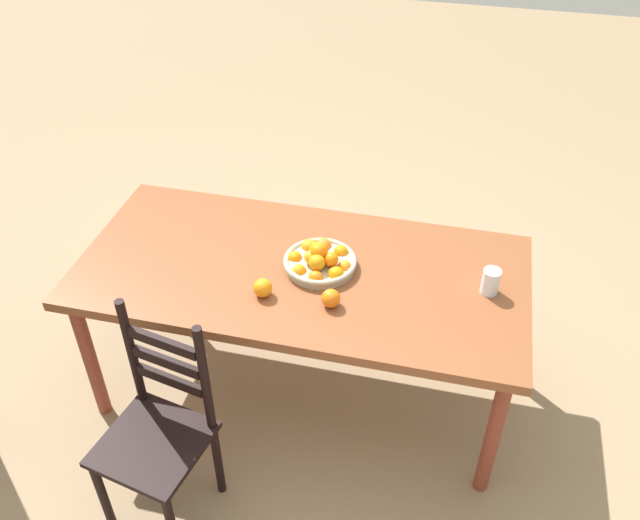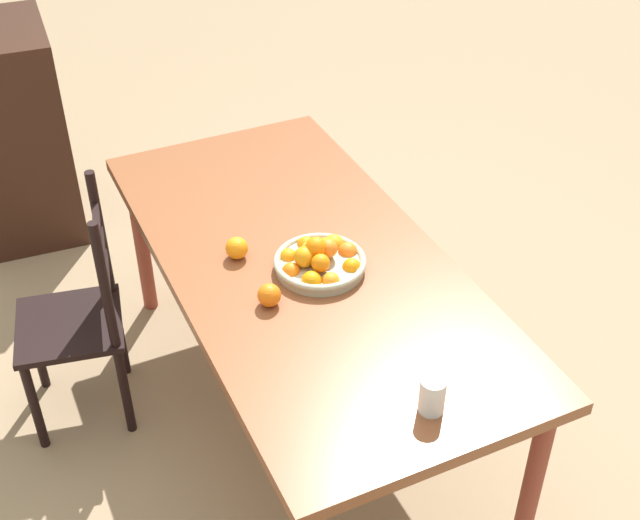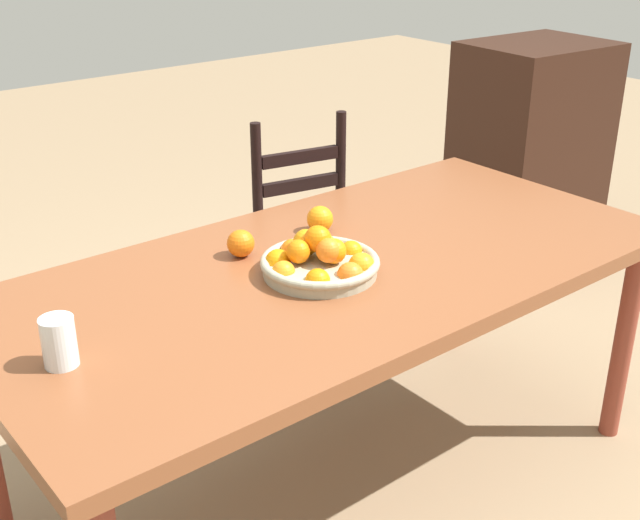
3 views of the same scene
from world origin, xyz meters
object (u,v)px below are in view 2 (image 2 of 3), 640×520
(chair_near_window, at_px, (81,319))
(orange_loose_0, at_px, (237,248))
(fruit_bowl, at_px, (320,261))
(drinking_glass, at_px, (432,395))
(orange_loose_1, at_px, (269,295))
(dining_table, at_px, (305,274))
(cabinet, at_px, (12,133))

(chair_near_window, bearing_deg, orange_loose_0, 74.39)
(fruit_bowl, relative_size, drinking_glass, 2.82)
(drinking_glass, bearing_deg, fruit_bowl, 0.61)
(orange_loose_0, bearing_deg, orange_loose_1, -179.21)
(orange_loose_1, relative_size, drinking_glass, 0.68)
(dining_table, distance_m, orange_loose_1, 0.29)
(dining_table, relative_size, fruit_bowl, 6.10)
(orange_loose_0, distance_m, drinking_glass, 0.92)
(fruit_bowl, bearing_deg, orange_loose_1, 113.57)
(orange_loose_0, bearing_deg, dining_table, -117.42)
(dining_table, height_order, chair_near_window, chair_near_window)
(dining_table, distance_m, chair_near_window, 0.86)
(orange_loose_0, bearing_deg, cabinet, 17.60)
(chair_near_window, bearing_deg, orange_loose_1, 55.35)
(cabinet, relative_size, orange_loose_0, 13.35)
(drinking_glass, bearing_deg, cabinet, 16.63)
(fruit_bowl, relative_size, orange_loose_0, 4.04)
(dining_table, distance_m, orange_loose_0, 0.25)
(chair_near_window, relative_size, cabinet, 0.92)
(fruit_bowl, bearing_deg, drinking_glass, -179.39)
(chair_near_window, distance_m, cabinet, 1.43)
(dining_table, distance_m, drinking_glass, 0.80)
(fruit_bowl, bearing_deg, dining_table, 16.21)
(cabinet, distance_m, drinking_glass, 2.72)
(chair_near_window, height_order, cabinet, cabinet)
(cabinet, distance_m, orange_loose_0, 1.80)
(chair_near_window, relative_size, fruit_bowl, 3.05)
(chair_near_window, height_order, orange_loose_1, chair_near_window)
(chair_near_window, xyz_separation_m, orange_loose_1, (-0.55, -0.54, 0.33))
(fruit_bowl, height_order, orange_loose_1, fruit_bowl)
(dining_table, xyz_separation_m, chair_near_window, (0.37, 0.74, -0.23))
(dining_table, bearing_deg, drinking_glass, -177.81)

